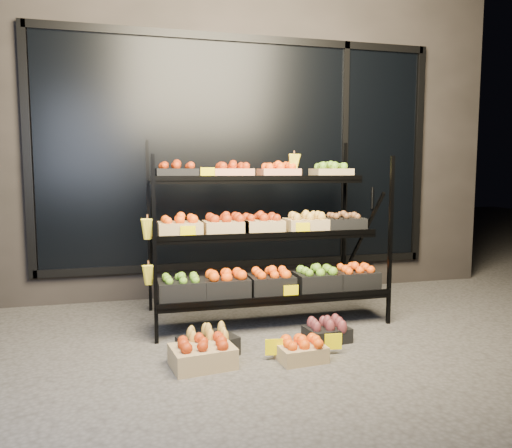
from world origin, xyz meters
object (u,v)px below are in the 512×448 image
object	(u,v)px
floor_crate_left	(202,353)
floor_crate_midright	(301,349)
display_rack	(264,235)
floor_crate_midleft	(208,342)

from	to	relation	value
floor_crate_left	floor_crate_midright	bearing A→B (deg)	-13.57
display_rack	floor_crate_midleft	bearing A→B (deg)	-130.44
display_rack	floor_crate_midright	world-z (taller)	display_rack
display_rack	floor_crate_midright	bearing A→B (deg)	-90.78
floor_crate_midleft	floor_crate_midright	size ratio (longest dim) A/B	1.34
floor_crate_midleft	floor_crate_midright	bearing A→B (deg)	-43.29
display_rack	floor_crate_left	distance (m)	1.40
floor_crate_left	floor_crate_midright	distance (m)	0.71
floor_crate_left	floor_crate_midleft	world-z (taller)	floor_crate_left
floor_crate_midleft	floor_crate_midright	world-z (taller)	floor_crate_midleft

